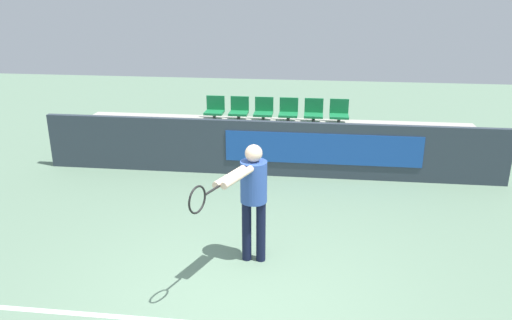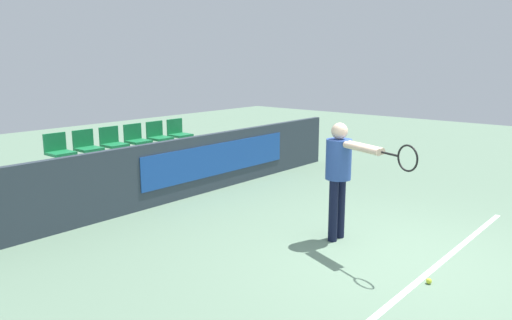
# 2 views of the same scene
# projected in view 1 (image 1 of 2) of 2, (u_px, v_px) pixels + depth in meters

# --- Properties ---
(ground_plane) EXTENTS (30.00, 30.00, 0.00)m
(ground_plane) POSITION_uv_depth(u_px,v_px,m) (235.00, 297.00, 6.12)
(ground_plane) COLOR slate
(barrier_wall) EXTENTS (9.16, 0.14, 1.12)m
(barrier_wall) POSITION_uv_depth(u_px,v_px,m) (271.00, 149.00, 9.88)
(barrier_wall) COLOR #2D3842
(barrier_wall) RESTS_ON ground
(bleacher_tier_front) EXTENTS (8.76, 0.92, 0.35)m
(bleacher_tier_front) POSITION_uv_depth(u_px,v_px,m) (271.00, 158.00, 10.52)
(bleacher_tier_front) COLOR #ADA89E
(bleacher_tier_front) RESTS_ON ground
(bleacher_tier_middle) EXTENTS (8.76, 0.92, 0.71)m
(bleacher_tier_middle) POSITION_uv_depth(u_px,v_px,m) (275.00, 137.00, 11.32)
(bleacher_tier_middle) COLOR #ADA89E
(bleacher_tier_middle) RESTS_ON ground
(stadium_chair_0) EXTENTS (0.42, 0.41, 0.52)m
(stadium_chair_0) POSITION_uv_depth(u_px,v_px,m) (207.00, 135.00, 10.65)
(stadium_chair_0) COLOR #333333
(stadium_chair_0) RESTS_ON bleacher_tier_front
(stadium_chair_1) EXTENTS (0.42, 0.41, 0.52)m
(stadium_chair_1) POSITION_uv_depth(u_px,v_px,m) (233.00, 136.00, 10.59)
(stadium_chair_1) COLOR #333333
(stadium_chair_1) RESTS_ON bleacher_tier_front
(stadium_chair_2) EXTENTS (0.42, 0.41, 0.52)m
(stadium_chair_2) POSITION_uv_depth(u_px,v_px,m) (259.00, 137.00, 10.52)
(stadium_chair_2) COLOR #333333
(stadium_chair_2) RESTS_ON bleacher_tier_front
(stadium_chair_3) EXTENTS (0.42, 0.41, 0.52)m
(stadium_chair_3) POSITION_uv_depth(u_px,v_px,m) (285.00, 138.00, 10.46)
(stadium_chair_3) COLOR #333333
(stadium_chair_3) RESTS_ON bleacher_tier_front
(stadium_chair_4) EXTENTS (0.42, 0.41, 0.52)m
(stadium_chair_4) POSITION_uv_depth(u_px,v_px,m) (312.00, 139.00, 10.39)
(stadium_chair_4) COLOR #333333
(stadium_chair_4) RESTS_ON bleacher_tier_front
(stadium_chair_5) EXTENTS (0.42, 0.41, 0.52)m
(stadium_chair_5) POSITION_uv_depth(u_px,v_px,m) (340.00, 140.00, 10.33)
(stadium_chair_5) COLOR #333333
(stadium_chair_5) RESTS_ON bleacher_tier_front
(stadium_chair_6) EXTENTS (0.42, 0.41, 0.52)m
(stadium_chair_6) POSITION_uv_depth(u_px,v_px,m) (215.00, 109.00, 11.39)
(stadium_chair_6) COLOR #333333
(stadium_chair_6) RESTS_ON bleacher_tier_middle
(stadium_chair_7) EXTENTS (0.42, 0.41, 0.52)m
(stadium_chair_7) POSITION_uv_depth(u_px,v_px,m) (239.00, 110.00, 11.33)
(stadium_chair_7) COLOR #333333
(stadium_chair_7) RESTS_ON bleacher_tier_middle
(stadium_chair_8) EXTENTS (0.42, 0.41, 0.52)m
(stadium_chair_8) POSITION_uv_depth(u_px,v_px,m) (264.00, 110.00, 11.26)
(stadium_chair_8) COLOR #333333
(stadium_chair_8) RESTS_ON bleacher_tier_middle
(stadium_chair_9) EXTENTS (0.42, 0.41, 0.52)m
(stadium_chair_9) POSITION_uv_depth(u_px,v_px,m) (288.00, 111.00, 11.20)
(stadium_chair_9) COLOR #333333
(stadium_chair_9) RESTS_ON bleacher_tier_middle
(stadium_chair_10) EXTENTS (0.42, 0.41, 0.52)m
(stadium_chair_10) POSITION_uv_depth(u_px,v_px,m) (314.00, 112.00, 11.13)
(stadium_chair_10) COLOR #333333
(stadium_chair_10) RESTS_ON bleacher_tier_middle
(stadium_chair_11) EXTENTS (0.42, 0.41, 0.52)m
(stadium_chair_11) POSITION_uv_depth(u_px,v_px,m) (339.00, 113.00, 11.07)
(stadium_chair_11) COLOR #333333
(stadium_chair_11) RESTS_ON bleacher_tier_middle
(tennis_player) EXTENTS (0.72, 1.53, 1.68)m
(tennis_player) POSITION_uv_depth(u_px,v_px,m) (251.00, 191.00, 6.56)
(tennis_player) COLOR black
(tennis_player) RESTS_ON ground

